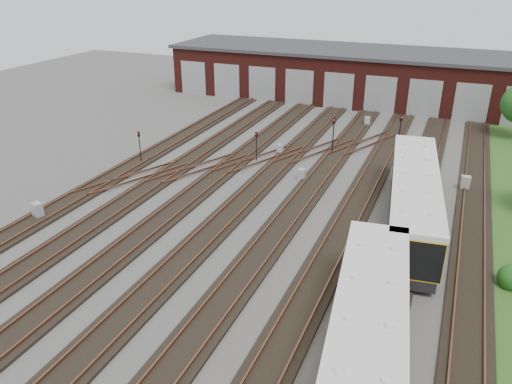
% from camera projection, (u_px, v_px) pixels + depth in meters
% --- Properties ---
extents(ground, '(120.00, 120.00, 0.00)m').
position_uv_depth(ground, '(237.00, 241.00, 32.14)').
color(ground, '#44423F').
rests_on(ground, ground).
extents(track_network, '(30.40, 70.00, 0.33)m').
position_uv_depth(track_network, '(238.00, 235.00, 32.65)').
color(track_network, black).
rests_on(track_network, ground).
extents(maintenance_shed, '(51.00, 12.50, 6.35)m').
position_uv_depth(maintenance_shed, '(365.00, 75.00, 64.33)').
color(maintenance_shed, '#4C1713').
rests_on(maintenance_shed, ground).
extents(metro_train, '(5.00, 48.80, 3.42)m').
position_uv_depth(metro_train, '(365.00, 356.00, 19.84)').
color(metro_train, black).
rests_on(metro_train, ground).
extents(signal_mast_0, '(0.24, 0.23, 2.85)m').
position_uv_depth(signal_mast_0, '(139.00, 143.00, 44.21)').
color(signal_mast_0, black).
rests_on(signal_mast_0, ground).
extents(signal_mast_1, '(0.29, 0.27, 3.41)m').
position_uv_depth(signal_mast_1, '(333.00, 131.00, 46.19)').
color(signal_mast_1, black).
rests_on(signal_mast_1, ground).
extents(signal_mast_2, '(0.25, 0.23, 2.69)m').
position_uv_depth(signal_mast_2, '(256.00, 142.00, 44.61)').
color(signal_mast_2, black).
rests_on(signal_mast_2, ground).
extents(signal_mast_3, '(0.33, 0.32, 3.37)m').
position_uv_depth(signal_mast_3, '(400.00, 128.00, 47.20)').
color(signal_mast_3, black).
rests_on(signal_mast_3, ground).
extents(relay_cabinet_0, '(0.82, 0.74, 1.14)m').
position_uv_depth(relay_cabinet_0, '(38.00, 211.00, 34.89)').
color(relay_cabinet_0, '#989B9D').
rests_on(relay_cabinet_0, ground).
extents(relay_cabinet_1, '(0.60, 0.52, 0.94)m').
position_uv_depth(relay_cabinet_1, '(280.00, 149.00, 46.77)').
color(relay_cabinet_1, '#989B9D').
rests_on(relay_cabinet_1, ground).
extents(relay_cabinet_2, '(0.62, 0.53, 0.95)m').
position_uv_depth(relay_cabinet_2, '(302.00, 174.00, 41.11)').
color(relay_cabinet_2, '#989B9D').
rests_on(relay_cabinet_2, ground).
extents(relay_cabinet_3, '(0.70, 0.63, 1.00)m').
position_uv_depth(relay_cabinet_3, '(367.00, 121.00, 54.85)').
color(relay_cabinet_3, '#989B9D').
rests_on(relay_cabinet_3, ground).
extents(relay_cabinet_4, '(0.77, 0.67, 1.15)m').
position_uv_depth(relay_cabinet_4, '(465.00, 183.00, 39.25)').
color(relay_cabinet_4, '#989B9D').
rests_on(relay_cabinet_4, ground).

